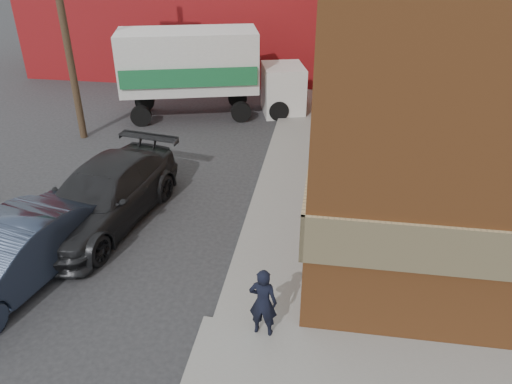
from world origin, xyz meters
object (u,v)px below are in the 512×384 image
at_px(sedan, 11,256).
at_px(utility_pole, 61,7).
at_px(man, 263,302).
at_px(suv_b, 103,195).
at_px(box_truck, 206,68).
at_px(warehouse, 192,13).

bearing_deg(sedan, utility_pole, 118.65).
height_order(man, suv_b, man).
xyz_separation_m(man, box_truck, (-4.12, 12.35, 1.15)).
bearing_deg(man, warehouse, -65.76).
relative_size(man, box_truck, 0.21).
bearing_deg(man, suv_b, -31.03).
relative_size(suv_b, box_truck, 0.75).
bearing_deg(box_truck, suv_b, -110.50).
bearing_deg(warehouse, suv_b, -83.53).
distance_m(utility_pole, sedan, 9.70).
bearing_deg(suv_b, sedan, -97.38).
bearing_deg(warehouse, sedan, -87.14).
height_order(warehouse, man, warehouse).
bearing_deg(warehouse, utility_pole, -97.77).
bearing_deg(utility_pole, sedan, -73.77).
bearing_deg(warehouse, man, -71.48).
bearing_deg(box_truck, sedan, -113.63).
xyz_separation_m(suv_b, box_truck, (0.79, 8.68, 1.23)).
xyz_separation_m(utility_pole, suv_b, (3.38, -5.59, -3.93)).
xyz_separation_m(man, sedan, (-5.81, 0.75, -0.10)).
relative_size(utility_pole, sedan, 1.87).
bearing_deg(suv_b, man, -26.85).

